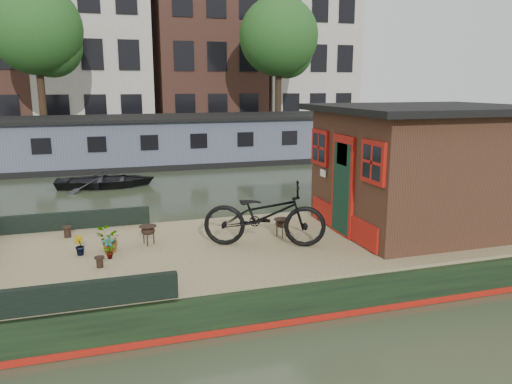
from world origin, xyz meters
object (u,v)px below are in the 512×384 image
object	(u,v)px
cabin	(424,167)
potted_plant_a	(109,248)
bicycle	(265,215)
brazier_rear	(148,235)
dinghy	(106,177)
brazier_front	(282,228)

from	to	relation	value
cabin	potted_plant_a	world-z (taller)	cabin
bicycle	brazier_rear	xyz separation A→B (m)	(-1.97, 0.67, -0.39)
cabin	potted_plant_a	distance (m)	6.13
cabin	brazier_rear	xyz separation A→B (m)	(-5.35, 0.47, -1.05)
dinghy	potted_plant_a	bearing A→B (deg)	-176.03
brazier_rear	cabin	bearing A→B (deg)	-5.06
cabin	brazier_front	bearing A→B (deg)	176.43
bicycle	dinghy	xyz separation A→B (m)	(-2.58, 9.68, -0.87)
potted_plant_a	brazier_front	xyz separation A→B (m)	(3.13, 0.27, -0.01)
brazier_front	brazier_rear	xyz separation A→B (m)	(-2.44, 0.29, -0.00)
bicycle	brazier_rear	world-z (taller)	bicycle
bicycle	cabin	bearing A→B (deg)	-65.66
brazier_rear	dinghy	bearing A→B (deg)	93.85
bicycle	brazier_front	bearing A→B (deg)	-30.34
bicycle	dinghy	bearing A→B (deg)	35.94
potted_plant_a	brazier_front	size ratio (longest dim) A/B	1.03
cabin	dinghy	world-z (taller)	cabin
bicycle	potted_plant_a	size ratio (longest dim) A/B	5.90
bicycle	brazier_front	world-z (taller)	bicycle
cabin	brazier_rear	size ratio (longest dim) A/B	11.43
brazier_front	dinghy	xyz separation A→B (m)	(-3.05, 9.30, -0.48)
potted_plant_a	dinghy	xyz separation A→B (m)	(0.08, 9.57, -0.49)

